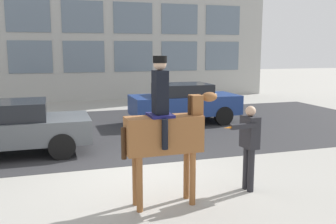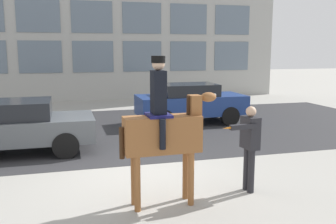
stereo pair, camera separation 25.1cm
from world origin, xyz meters
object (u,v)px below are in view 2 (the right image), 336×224
object	(u,v)px
pedestrian_bystander	(249,142)
mounted_horse_lead	(164,130)
street_car_far_lane	(190,102)
street_car_near_lane	(15,126)

from	to	relation	value
pedestrian_bystander	mounted_horse_lead	bearing A→B (deg)	-0.20
street_car_far_lane	street_car_near_lane	bearing A→B (deg)	-154.91
mounted_horse_lead	street_car_far_lane	bearing A→B (deg)	66.91
pedestrian_bystander	street_car_far_lane	bearing A→B (deg)	-105.18
mounted_horse_lead	street_car_far_lane	size ratio (longest dim) A/B	0.66
mounted_horse_lead	pedestrian_bystander	distance (m)	1.81
mounted_horse_lead	street_car_far_lane	distance (m)	7.65
pedestrian_bystander	street_car_far_lane	distance (m)	6.98
mounted_horse_lead	pedestrian_bystander	world-z (taller)	mounted_horse_lead
street_car_near_lane	mounted_horse_lead	bearing A→B (deg)	-55.35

